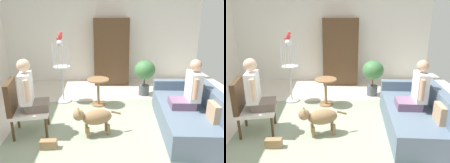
% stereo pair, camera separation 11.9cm
% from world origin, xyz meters
% --- Properties ---
extents(ground_plane, '(7.06, 7.06, 0.00)m').
position_xyz_m(ground_plane, '(0.00, 0.00, 0.00)').
color(ground_plane, beige).
extents(back_wall, '(6.01, 0.12, 2.90)m').
position_xyz_m(back_wall, '(0.00, 3.00, 1.45)').
color(back_wall, silver).
rests_on(back_wall, ground).
extents(area_rug, '(2.98, 2.56, 0.01)m').
position_xyz_m(area_rug, '(-0.15, -0.06, 0.00)').
color(area_rug, gray).
rests_on(area_rug, ground).
extents(couch, '(1.14, 2.09, 0.79)m').
position_xyz_m(couch, '(1.55, -0.14, 0.28)').
color(couch, slate).
rests_on(couch, ground).
extents(armchair, '(0.70, 0.64, 0.97)m').
position_xyz_m(armchair, '(-1.38, -0.16, 0.54)').
color(armchair, '#4C331E').
rests_on(armchair, ground).
extents(person_on_couch, '(0.51, 0.55, 0.85)m').
position_xyz_m(person_on_couch, '(1.51, -0.16, 0.75)').
color(person_on_couch, slate).
extents(person_on_armchair, '(0.48, 0.53, 0.88)m').
position_xyz_m(person_on_armchair, '(-1.22, -0.14, 0.79)').
color(person_on_armchair, '#68574F').
extents(round_end_table, '(0.48, 0.48, 0.62)m').
position_xyz_m(round_end_table, '(-0.07, 0.98, 0.39)').
color(round_end_table, olive).
rests_on(round_end_table, ground).
extents(dog, '(0.82, 0.36, 0.53)m').
position_xyz_m(dog, '(-0.15, -0.28, 0.33)').
color(dog, olive).
rests_on(dog, ground).
extents(bird_cage_stand, '(0.39, 0.39, 1.44)m').
position_xyz_m(bird_cage_stand, '(-0.89, 1.25, 0.72)').
color(bird_cage_stand, silver).
rests_on(bird_cage_stand, ground).
extents(parrot, '(0.17, 0.10, 0.17)m').
position_xyz_m(parrot, '(-0.87, 1.25, 1.53)').
color(parrot, red).
rests_on(parrot, bird_cage_stand).
extents(potted_plant, '(0.52, 0.52, 0.89)m').
position_xyz_m(potted_plant, '(1.08, 1.56, 0.59)').
color(potted_plant, '#4C5156').
rests_on(potted_plant, ground).
extents(armoire_cabinet, '(0.97, 0.56, 1.87)m').
position_xyz_m(armoire_cabinet, '(0.31, 2.59, 0.93)').
color(armoire_cabinet, '#4C331E').
rests_on(armoire_cabinet, ground).
extents(handbag, '(0.26, 0.11, 0.15)m').
position_xyz_m(handbag, '(-0.86, -0.65, 0.07)').
color(handbag, '#99724C').
rests_on(handbag, ground).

